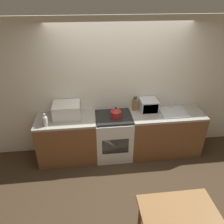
% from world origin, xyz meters
% --- Properties ---
extents(ground_plane, '(16.00, 16.00, 0.00)m').
position_xyz_m(ground_plane, '(0.00, 0.00, 0.00)').
color(ground_plane, '#3D2D1E').
extents(wall_back, '(10.00, 0.06, 2.60)m').
position_xyz_m(wall_back, '(0.00, 1.12, 1.30)').
color(wall_back, silver).
rests_on(wall_back, ground_plane).
extents(counter_left_run, '(1.09, 0.62, 0.90)m').
position_xyz_m(counter_left_run, '(-1.04, 0.78, 0.45)').
color(counter_left_run, brown).
rests_on(counter_left_run, ground_plane).
extents(counter_right_run, '(1.39, 0.62, 0.90)m').
position_xyz_m(counter_right_run, '(0.89, 0.78, 0.45)').
color(counter_right_run, brown).
rests_on(counter_right_run, ground_plane).
extents(stove_range, '(0.68, 0.62, 0.90)m').
position_xyz_m(stove_range, '(-0.15, 0.78, 0.45)').
color(stove_range, silver).
rests_on(stove_range, ground_plane).
extents(kettle, '(0.20, 0.20, 0.21)m').
position_xyz_m(kettle, '(-0.11, 0.75, 0.99)').
color(kettle, maroon).
rests_on(kettle, stove_range).
extents(microwave, '(0.49, 0.40, 0.26)m').
position_xyz_m(microwave, '(-1.00, 0.87, 1.03)').
color(microwave, silver).
rests_on(microwave, counter_left_run).
extents(bottle, '(0.08, 0.08, 0.23)m').
position_xyz_m(bottle, '(-1.35, 0.61, 0.99)').
color(bottle, silver).
rests_on(bottle, counter_left_run).
extents(knife_block, '(0.09, 0.07, 0.29)m').
position_xyz_m(knife_block, '(0.28, 0.98, 1.01)').
color(knife_block, brown).
rests_on(knife_block, counter_right_run).
extents(toaster_oven, '(0.33, 0.31, 0.24)m').
position_xyz_m(toaster_oven, '(0.54, 0.91, 1.02)').
color(toaster_oven, silver).
rests_on(toaster_oven, counter_right_run).
extents(sink_basin, '(0.49, 0.43, 0.24)m').
position_xyz_m(sink_basin, '(1.00, 0.79, 0.91)').
color(sink_basin, silver).
rests_on(sink_basin, counter_right_run).
extents(dining_table, '(0.88, 0.64, 0.78)m').
position_xyz_m(dining_table, '(0.36, -1.22, 0.66)').
color(dining_table, brown).
rests_on(dining_table, ground_plane).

